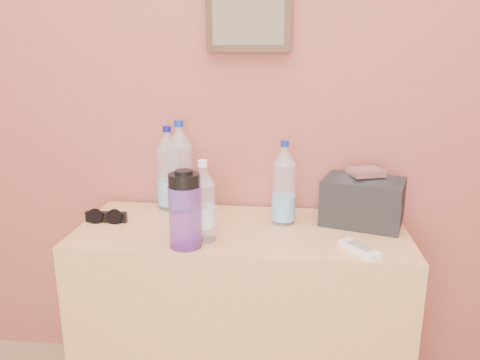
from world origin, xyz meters
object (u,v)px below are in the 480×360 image
(pet_large_b, at_px, (168,172))
(pet_large_c, at_px, (284,187))
(sunglasses, at_px, (106,217))
(ac_remote, at_px, (359,249))
(dresser, at_px, (241,318))
(pet_small, at_px, (204,206))
(pet_large_a, at_px, (180,172))
(toiletry_bag, at_px, (363,199))
(nalgene_bottle, at_px, (185,210))
(foil_packet, at_px, (366,172))

(pet_large_b, height_order, pet_large_c, pet_large_b)
(pet_large_c, distance_m, sunglasses, 0.63)
(ac_remote, bearing_deg, dresser, -150.03)
(pet_small, bearing_deg, pet_large_a, 116.97)
(pet_large_a, xyz_separation_m, pet_large_b, (-0.05, 0.03, -0.01))
(dresser, height_order, pet_large_c, pet_large_c)
(toiletry_bag, bearing_deg, dresser, -149.99)
(dresser, bearing_deg, ac_remote, -22.91)
(pet_large_b, xyz_separation_m, nalgene_bottle, (0.14, -0.36, -0.02))
(dresser, relative_size, ac_remote, 8.06)
(pet_large_b, bearing_deg, toiletry_bag, -7.29)
(sunglasses, height_order, ac_remote, sunglasses)
(dresser, xyz_separation_m, sunglasses, (-0.48, 0.00, 0.37))
(pet_large_b, xyz_separation_m, pet_large_c, (0.44, -0.12, -0.01))
(sunglasses, bearing_deg, pet_large_c, 4.34)
(pet_large_a, xyz_separation_m, foil_packet, (0.66, -0.08, 0.04))
(nalgene_bottle, bearing_deg, pet_small, 51.43)
(ac_remote, bearing_deg, pet_small, -132.16)
(ac_remote, bearing_deg, pet_large_c, -171.12)
(sunglasses, xyz_separation_m, ac_remote, (0.85, -0.16, -0.01))
(pet_large_c, bearing_deg, nalgene_bottle, -140.54)
(dresser, bearing_deg, pet_small, -132.64)
(nalgene_bottle, relative_size, foil_packet, 2.30)
(pet_small, distance_m, sunglasses, 0.40)
(foil_packet, bearing_deg, ac_remote, -99.60)
(pet_large_a, height_order, foil_packet, pet_large_a)
(dresser, relative_size, pet_small, 4.28)
(pet_large_c, height_order, pet_small, pet_large_c)
(dresser, height_order, sunglasses, sunglasses)
(pet_large_b, bearing_deg, ac_remote, -27.02)
(pet_large_c, height_order, foil_packet, pet_large_c)
(pet_large_c, bearing_deg, toiletry_bag, 5.40)
(dresser, xyz_separation_m, nalgene_bottle, (-0.15, -0.17, 0.47))
(dresser, xyz_separation_m, pet_large_c, (0.14, 0.07, 0.48))
(pet_large_b, xyz_separation_m, sunglasses, (-0.18, -0.18, -0.12))
(pet_large_b, distance_m, foil_packet, 0.72)
(nalgene_bottle, distance_m, foil_packet, 0.62)
(pet_large_b, bearing_deg, pet_large_c, -14.94)
(pet_large_a, distance_m, toiletry_bag, 0.66)
(pet_small, bearing_deg, foil_packet, 19.76)
(sunglasses, height_order, toiletry_bag, toiletry_bag)
(pet_large_c, distance_m, foil_packet, 0.28)
(pet_large_c, bearing_deg, pet_large_b, 165.06)
(ac_remote, bearing_deg, sunglasses, -137.87)
(dresser, bearing_deg, pet_large_a, 147.75)
(dresser, height_order, pet_large_b, pet_large_b)
(dresser, relative_size, nalgene_bottle, 4.59)
(pet_small, xyz_separation_m, toiletry_bag, (0.52, 0.21, -0.02))
(dresser, relative_size, toiletry_bag, 4.21)
(pet_large_a, bearing_deg, sunglasses, -147.52)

